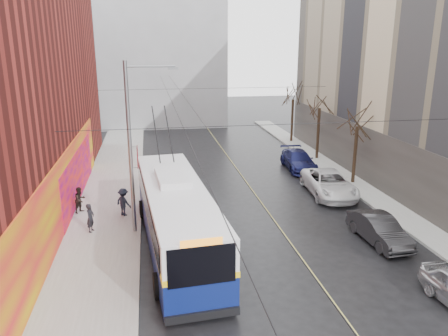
% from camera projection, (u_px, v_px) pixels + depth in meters
% --- Properties ---
extents(sidewalk_left, '(4.00, 60.00, 0.15)m').
position_uv_depth(sidewalk_left, '(106.00, 220.00, 24.93)').
color(sidewalk_left, gray).
rests_on(sidewalk_left, ground).
extents(sidewalk_right, '(2.00, 60.00, 0.15)m').
position_uv_depth(sidewalk_right, '(381.00, 202.00, 27.72)').
color(sidewalk_right, gray).
rests_on(sidewalk_right, ground).
extents(lane_line, '(0.12, 50.00, 0.01)m').
position_uv_depth(lane_line, '(258.00, 199.00, 28.40)').
color(lane_line, '#BFB74C').
rests_on(lane_line, ground).
extents(building_far, '(20.50, 12.10, 18.00)m').
position_uv_depth(building_far, '(140.00, 50.00, 54.04)').
color(building_far, gray).
rests_on(building_far, ground).
extents(streetlight_pole, '(2.65, 0.60, 9.00)m').
position_uv_depth(streetlight_pole, '(133.00, 145.00, 22.02)').
color(streetlight_pole, slate).
rests_on(streetlight_pole, ground).
extents(catenary_wires, '(18.00, 60.00, 0.22)m').
position_uv_depth(catenary_wires, '(194.00, 103.00, 26.75)').
color(catenary_wires, black).
extents(tree_near, '(3.20, 3.20, 6.40)m').
position_uv_depth(tree_near, '(358.00, 115.00, 30.15)').
color(tree_near, black).
rests_on(tree_near, ground).
extents(tree_mid, '(3.20, 3.20, 6.68)m').
position_uv_depth(tree_mid, '(320.00, 99.00, 36.71)').
color(tree_mid, black).
rests_on(tree_mid, ground).
extents(tree_far, '(3.20, 3.20, 6.57)m').
position_uv_depth(tree_far, '(293.00, 92.00, 43.37)').
color(tree_far, black).
rests_on(tree_far, ground).
extents(pigeons_flying, '(2.24, 2.11, 0.96)m').
position_uv_depth(pigeons_flying, '(195.00, 95.00, 21.18)').
color(pigeons_flying, slate).
extents(trolleybus, '(3.80, 13.19, 6.18)m').
position_uv_depth(trolleybus, '(176.00, 215.00, 21.26)').
color(trolleybus, '#0B1653').
rests_on(trolleybus, ground).
extents(parked_car_b, '(1.70, 4.30, 1.39)m').
position_uv_depth(parked_car_b, '(379.00, 229.00, 22.12)').
color(parked_car_b, '#29282B').
rests_on(parked_car_b, ground).
extents(parked_car_c, '(3.06, 5.89, 1.59)m').
position_uv_depth(parked_car_c, '(329.00, 183.00, 29.05)').
color(parked_car_c, silver).
rests_on(parked_car_c, ground).
extents(parked_car_d, '(2.34, 5.20, 1.48)m').
position_uv_depth(parked_car_d, '(298.00, 160.00, 35.00)').
color(parked_car_d, '#15184B').
rests_on(parked_car_d, ground).
extents(following_car, '(2.06, 4.63, 1.55)m').
position_uv_depth(following_car, '(176.00, 175.00, 31.06)').
color(following_car, '#A8A9AD').
rests_on(following_car, ground).
extents(pedestrian_a, '(0.52, 0.65, 1.55)m').
position_uv_depth(pedestrian_a, '(90.00, 218.00, 22.99)').
color(pedestrian_a, black).
rests_on(pedestrian_a, sidewalk_left).
extents(pedestrian_b, '(0.92, 0.95, 1.55)m').
position_uv_depth(pedestrian_b, '(80.00, 200.00, 25.63)').
color(pedestrian_b, black).
rests_on(pedestrian_b, sidewalk_left).
extents(pedestrian_c, '(1.18, 1.16, 1.63)m').
position_uv_depth(pedestrian_c, '(124.00, 202.00, 25.16)').
color(pedestrian_c, black).
rests_on(pedestrian_c, sidewalk_left).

